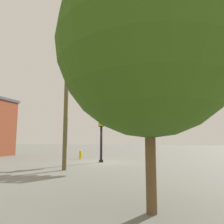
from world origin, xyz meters
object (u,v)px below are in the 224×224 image
object	(u,v)px
signal_pole_assembly	(120,103)
utility_pole	(66,110)
tree_near	(148,47)
fire_hydrant	(80,155)

from	to	relation	value
signal_pole_assembly	utility_pole	world-z (taller)	utility_pole
utility_pole	tree_near	distance (m)	8.65
signal_pole_assembly	tree_near	xyz separation A→B (m)	(3.71, -11.55, -0.54)
utility_pole	tree_near	size ratio (longest dim) A/B	1.03
signal_pole_assembly	utility_pole	xyz separation A→B (m)	(-2.22, -5.28, -1.21)
signal_pole_assembly	utility_pole	bearing A→B (deg)	-112.79
signal_pole_assembly	tree_near	bearing A→B (deg)	-72.17
signal_pole_assembly	fire_hydrant	distance (m)	6.62
fire_hydrant	tree_near	size ratio (longest dim) A/B	0.12
utility_pole	tree_near	xyz separation A→B (m)	(5.93, -6.27, 0.67)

